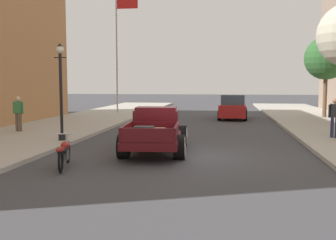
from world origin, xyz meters
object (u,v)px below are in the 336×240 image
(motorcycle_parked, at_px, (64,152))
(street_tree_third, at_px, (326,58))
(car_background_red, at_px, (233,108))
(pedestrian_sidewalk_right, at_px, (335,115))
(street_lamp_near, at_px, (61,84))
(hotrod_truck_maroon, at_px, (156,130))
(flagpole, at_px, (120,39))
(pedestrian_sidewalk_left, at_px, (18,112))

(motorcycle_parked, bearing_deg, street_tree_third, 56.83)
(car_background_red, height_order, street_tree_third, street_tree_third)
(motorcycle_parked, xyz_separation_m, pedestrian_sidewalk_right, (9.14, 6.62, 0.64))
(pedestrian_sidewalk_right, xyz_separation_m, street_lamp_near, (-11.02, -2.33, 1.30))
(car_background_red, relative_size, street_tree_third, 0.82)
(pedestrian_sidewalk_right, xyz_separation_m, street_tree_third, (2.04, 10.49, 2.97))
(car_background_red, relative_size, pedestrian_sidewalk_right, 2.65)
(hotrod_truck_maroon, xyz_separation_m, street_lamp_near, (-4.01, 1.06, 1.63))
(pedestrian_sidewalk_right, distance_m, street_lamp_near, 11.34)
(pedestrian_sidewalk_right, relative_size, street_tree_third, 0.31)
(flagpole, bearing_deg, street_tree_third, -8.17)
(pedestrian_sidewalk_right, bearing_deg, motorcycle_parked, -144.09)
(motorcycle_parked, height_order, flagpole, flagpole)
(motorcycle_parked, distance_m, flagpole, 20.23)
(car_background_red, distance_m, pedestrian_sidewalk_left, 14.08)
(car_background_red, bearing_deg, pedestrian_sidewalk_right, -67.87)
(street_lamp_near, bearing_deg, car_background_red, 60.18)
(motorcycle_parked, height_order, pedestrian_sidewalk_right, pedestrian_sidewalk_right)
(motorcycle_parked, bearing_deg, pedestrian_sidewalk_left, 126.75)
(street_lamp_near, bearing_deg, motorcycle_parked, -66.33)
(hotrod_truck_maroon, height_order, street_tree_third, street_tree_third)
(pedestrian_sidewalk_left, bearing_deg, street_lamp_near, -38.31)
(hotrod_truck_maroon, height_order, pedestrian_sidewalk_left, pedestrian_sidewalk_left)
(hotrod_truck_maroon, xyz_separation_m, car_background_red, (2.99, 13.27, 0.01))
(street_tree_third, bearing_deg, street_lamp_near, -135.54)
(street_lamp_near, bearing_deg, hotrod_truck_maroon, -14.74)
(pedestrian_sidewalk_left, distance_m, street_tree_third, 19.49)
(motorcycle_parked, distance_m, street_lamp_near, 5.07)
(hotrod_truck_maroon, bearing_deg, flagpole, 109.20)
(hotrod_truck_maroon, bearing_deg, car_background_red, 77.31)
(motorcycle_parked, relative_size, street_tree_third, 0.39)
(motorcycle_parked, height_order, street_lamp_near, street_lamp_near)
(hotrod_truck_maroon, bearing_deg, motorcycle_parked, -123.40)
(street_tree_third, bearing_deg, motorcycle_parked, -123.17)
(flagpole, bearing_deg, pedestrian_sidewalk_right, -45.04)
(pedestrian_sidewalk_left, height_order, pedestrian_sidewalk_right, same)
(street_lamp_near, bearing_deg, street_tree_third, 44.46)
(motorcycle_parked, relative_size, pedestrian_sidewalk_right, 1.25)
(car_background_red, distance_m, street_lamp_near, 14.17)
(flagpole, relative_size, street_tree_third, 1.71)
(pedestrian_sidewalk_left, distance_m, pedestrian_sidewalk_right, 14.25)
(pedestrian_sidewalk_right, xyz_separation_m, flagpole, (-12.57, 12.59, 4.68))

